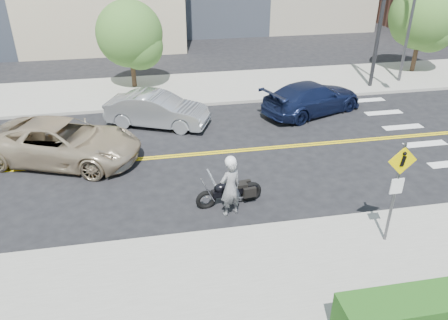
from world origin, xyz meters
The scene contains 13 objects.
ground_plane centered at (0.00, 0.00, 0.00)m, with size 120.00×120.00×0.00m, color black.
sidewalk_near centered at (0.00, -7.50, 0.07)m, with size 60.00×5.00×0.15m, color #9E9B91.
sidewalk_far centered at (0.00, 7.50, 0.07)m, with size 60.00×5.00×0.15m, color #9E9B91.
lamp_post centered at (12.00, 6.50, 4.15)m, with size 0.16×0.16×8.00m, color #4C4C51.
traffic_light centered at (10.00, 5.08, 4.67)m, with size 0.28×4.50×7.00m.
pedestrian_sign centered at (4.20, -6.31, 1.96)m, with size 0.78×0.08×3.00m.
motorcyclist centered at (0.25, -4.12, 1.00)m, with size 0.80×0.67×2.01m.
motorcycle centered at (0.33, -3.56, 0.64)m, with size 2.10×0.64×1.28m, color black, non-canonical shape.
suv centered at (-5.17, 0.36, 0.79)m, with size 2.62×5.69×1.58m, color #C1AD8E.
parked_car_silver centered at (-1.59, 3.07, 0.74)m, with size 1.56×4.47×1.47m, color #A4A8AC.
parked_car_blue centered at (5.62, 3.26, 0.73)m, with size 2.05×5.05×1.47m, color #161F42.
tree_far_a centered at (-2.59, 8.23, 2.94)m, with size 3.39×3.39×4.64m.
tree_far_b centered at (13.78, 8.11, 3.32)m, with size 3.77×3.77×5.21m.
Camera 1 is at (-1.95, -14.96, 7.87)m, focal length 35.00 mm.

